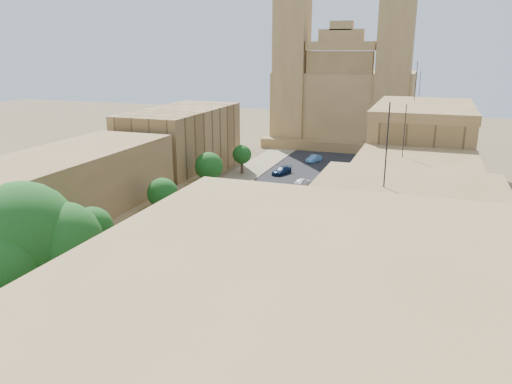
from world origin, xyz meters
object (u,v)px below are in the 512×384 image
Objects in this scene: street_tree_b at (163,193)px; ficus_tree at (25,238)px; bus_red_east at (281,272)px; olive_pickup at (294,231)px; bus_cream_east at (311,230)px; street_tree_d at (242,155)px; car_dkblue at (282,171)px; church at (344,96)px; bus_green_north at (34,320)px; car_blue_b at (314,159)px; car_blue_a at (176,246)px; street_tree_c at (209,166)px; street_tree_a at (92,228)px; car_white_b at (302,182)px; car_white_a at (271,204)px; car_cream at (263,243)px; pedestrian_c at (312,250)px; red_truck at (203,290)px; pedestrian_a at (288,286)px.

ficus_tree is at bearing -88.32° from street_tree_b.
street_tree_b is 19.60m from bus_red_east.
olive_pickup is 1.91m from bus_cream_east.
street_tree_d is 1.17× the size of car_dkblue.
bus_green_north is at bearing -94.79° from church.
ficus_tree is 2.75× the size of car_blue_b.
street_tree_d is 31.09m from car_blue_a.
street_tree_c is 12.03m from street_tree_d.
street_tree_a reaches higher than olive_pickup.
bus_cream_east reaches higher than car_blue_b.
car_blue_a is 0.99× the size of car_white_b.
street_tree_c reaches higher than olive_pickup.
street_tree_d reaches higher than car_white_a.
bus_cream_east is 2.11× the size of car_cream.
ficus_tree is at bearing 37.34° from bus_red_east.
car_dkblue is 2.52× the size of pedestrian_c.
street_tree_a reaches higher than car_blue_b.
street_tree_c reaches higher than pedestrian_c.
pedestrian_c is (16.91, 16.25, -5.01)m from ficus_tree.
street_tree_b is 1.45× the size of car_blue_b.
street_tree_a is 36.01m from street_tree_d.
street_tree_a is at bearing -83.65° from car_blue_b.
church is 10.67× the size of car_white_b.
bus_red_east is (4.25, 5.50, -0.29)m from red_truck.
pedestrian_c is at bearing -12.07° from street_tree_b.
bus_red_east is at bearing 52.28° from red_truck.
bus_cream_east reaches higher than pedestrian_c.
street_tree_d is at bearing -6.67° from car_white_b.
street_tree_d is at bearing -58.77° from car_cream.
olive_pickup is 0.43× the size of bus_red_east.
car_cream is (12.51, -15.26, -3.17)m from street_tree_c.
car_blue_a is (4.41, 13.40, -5.20)m from ficus_tree.
car_blue_b is (8.58, 35.59, -2.85)m from street_tree_b.
olive_pickup is at bearing -149.56° from pedestrian_c.
car_white_b is 0.96× the size of car_blue_b.
olive_pickup is 0.47× the size of bus_cream_east.
bus_red_east is at bearing 63.99° from bus_green_north.
red_truck reaches higher than bus_red_east.
car_blue_a is at bearing -78.28° from car_blue_b.
bus_cream_east is (6.50, -54.64, -8.22)m from church.
olive_pickup reaches higher than car_dkblue.
car_cream is (-2.16, -3.49, -0.19)m from olive_pickup.
ficus_tree is at bearing -81.61° from car_blue_b.
bus_cream_east is 20.92m from car_white_b.
street_tree_c is 3.73× the size of pedestrian_c.
bus_cream_east is at bearing -65.38° from pedestrian_a.
pedestrian_a is (7.50, -66.51, -8.53)m from church.
olive_pickup is 0.39× the size of bus_green_north.
ficus_tree is at bearing 61.10° from car_cream.
street_tree_d is at bearing 90.00° from street_tree_a.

